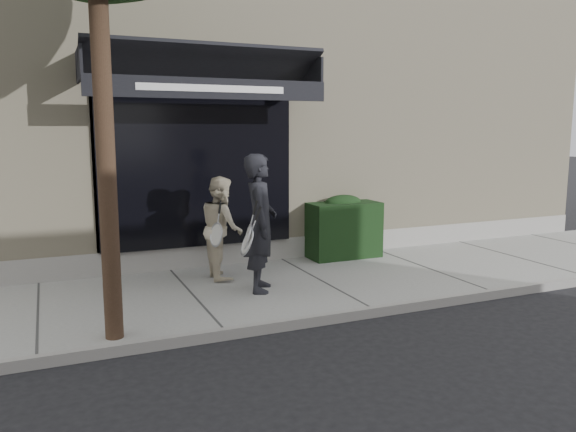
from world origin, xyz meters
name	(u,v)px	position (x,y,z in m)	size (l,w,h in m)	color
ground	(319,287)	(0.00, 0.00, 0.00)	(80.00, 80.00, 0.00)	black
sidewalk	(319,283)	(0.00, 0.00, 0.06)	(20.00, 3.00, 0.12)	gray
curb	(372,312)	(0.00, -1.55, 0.07)	(20.00, 0.10, 0.14)	gray
building_facade	(223,115)	(-0.01, 4.96, 2.74)	(14.30, 8.04, 5.64)	beige
hedge	(343,227)	(1.10, 1.25, 0.66)	(1.30, 0.70, 1.14)	black
pedestrian_front	(260,223)	(-1.04, -0.20, 1.10)	(0.78, 0.93, 1.97)	black
pedestrian_back	(222,227)	(-1.34, 0.72, 0.92)	(0.65, 0.87, 1.59)	beige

